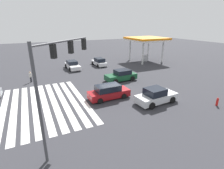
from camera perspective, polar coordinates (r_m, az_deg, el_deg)
The scene contains 11 objects.
ground_plane at distance 21.46m, azimuth 0.00°, elevation -2.42°, with size 130.70×130.70×0.00m, color #333338.
crosswalk_markings at distance 19.67m, azimuth -21.09°, elevation -5.94°, with size 12.41×8.20×0.01m.
traffic_signal_mast at distance 11.22m, azimuth -17.46°, elevation 4.38°, with size 4.20×4.20×7.18m.
car_0 at distance 25.56m, azimuth 3.03°, elevation 2.94°, with size 2.33×4.67×1.59m.
car_1 at distance 18.97m, azimuth 14.13°, elevation -3.68°, with size 2.37×4.65×1.64m.
car_2 at distance 19.44m, azimuth -1.12°, elevation -2.46°, with size 2.07×4.63×1.58m.
car_3 at distance 32.91m, azimuth -12.78°, elevation 6.17°, with size 4.85×2.16×1.46m.
car_4 at distance 34.82m, azimuth -4.21°, elevation 7.33°, with size 4.38×2.04×1.50m.
gas_station_canopy at distance 39.05m, azimuth 11.20°, elevation 13.99°, with size 7.30×7.30×5.08m.
pedestrian at distance 27.24m, azimuth -25.07°, elevation 2.44°, with size 0.41×0.41×1.58m.
fire_hydrant at distance 20.85m, azimuth 31.14°, elevation -4.81°, with size 0.22×0.22×0.86m.
Camera 1 is at (17.94, -8.61, 8.03)m, focal length 28.00 mm.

